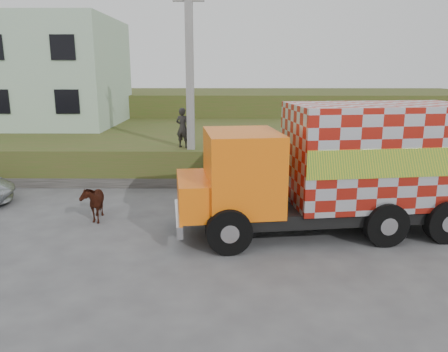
{
  "coord_description": "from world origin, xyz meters",
  "views": [
    {
      "loc": [
        0.47,
        -12.92,
        4.64
      ],
      "look_at": [
        0.37,
        0.78,
        1.3
      ],
      "focal_mm": 35.0,
      "sensor_mm": 36.0,
      "label": 1
    }
  ],
  "objects_px": {
    "cargo_truck": "(339,168)",
    "cow": "(93,201)",
    "utility_pole": "(190,85)",
    "pedestrian": "(183,128)"
  },
  "relations": [
    {
      "from": "utility_pole",
      "to": "cargo_truck",
      "type": "relative_size",
      "value": 0.93
    },
    {
      "from": "utility_pole",
      "to": "cargo_truck",
      "type": "height_order",
      "value": "utility_pole"
    },
    {
      "from": "cargo_truck",
      "to": "cow",
      "type": "distance_m",
      "value": 7.63
    },
    {
      "from": "utility_pole",
      "to": "pedestrian",
      "type": "xyz_separation_m",
      "value": [
        -0.37,
        0.38,
        -1.75
      ]
    },
    {
      "from": "cargo_truck",
      "to": "cow",
      "type": "bearing_deg",
      "value": 165.1
    },
    {
      "from": "cargo_truck",
      "to": "cow",
      "type": "height_order",
      "value": "cargo_truck"
    },
    {
      "from": "utility_pole",
      "to": "cow",
      "type": "distance_m",
      "value": 6.22
    },
    {
      "from": "cargo_truck",
      "to": "pedestrian",
      "type": "bearing_deg",
      "value": 123.95
    },
    {
      "from": "utility_pole",
      "to": "pedestrian",
      "type": "distance_m",
      "value": 1.83
    },
    {
      "from": "utility_pole",
      "to": "cargo_truck",
      "type": "xyz_separation_m",
      "value": [
        4.68,
        -5.28,
        -2.16
      ]
    }
  ]
}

